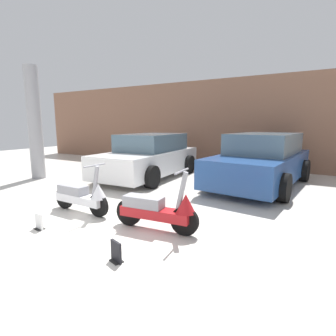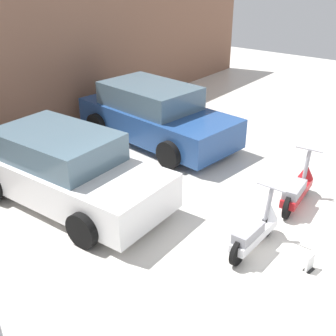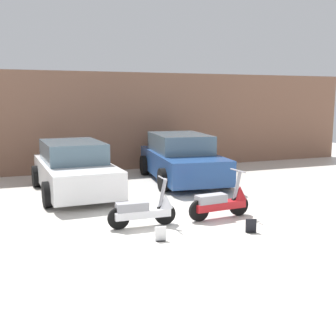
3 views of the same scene
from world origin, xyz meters
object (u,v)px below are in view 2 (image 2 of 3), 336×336
at_px(scooter_front_right, 298,187).
at_px(scooter_front_left, 256,229).
at_px(car_rear_center, 155,115).
at_px(car_rear_left, 66,169).
at_px(placard_near_left_scooter, 310,264).

bearing_deg(scooter_front_right, scooter_front_left, 174.65).
bearing_deg(scooter_front_left, car_rear_center, 60.15).
xyz_separation_m(scooter_front_left, car_rear_left, (-0.83, 3.49, 0.31)).
xyz_separation_m(scooter_front_left, placard_near_left_scooter, (-0.01, -0.90, -0.22)).
bearing_deg(car_rear_center, scooter_front_left, -24.86).
relative_size(scooter_front_left, placard_near_left_scooter, 5.22).
distance_m(car_rear_left, car_rear_center, 3.32).
height_order(scooter_front_right, car_rear_left, car_rear_left).
height_order(car_rear_left, placard_near_left_scooter, car_rear_left).
relative_size(scooter_front_right, placard_near_left_scooter, 5.45).
distance_m(scooter_front_left, car_rear_left, 3.60).
bearing_deg(car_rear_left, car_rear_center, 97.52).
bearing_deg(scooter_front_left, car_rear_left, 104.65).
distance_m(scooter_front_right, placard_near_left_scooter, 1.92).
distance_m(scooter_front_right, car_rear_center, 4.13).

